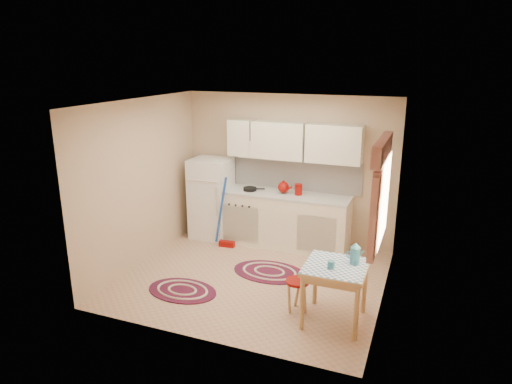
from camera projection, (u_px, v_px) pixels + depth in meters
room_shell at (270, 168)px, 6.29m from camera, size 3.64×3.60×2.52m
fridge at (211, 198)px, 7.94m from camera, size 0.65×0.60×1.40m
broom at (226, 213)px, 7.50m from camera, size 0.29×0.14×1.20m
base_cabinets at (281, 221)px, 7.62m from camera, size 2.25×0.60×0.88m
countertop at (281, 194)px, 7.49m from camera, size 2.27×0.62×0.04m
frying_pan at (250, 189)px, 7.62m from camera, size 0.28×0.28×0.05m
red_kettle at (283, 187)px, 7.44m from camera, size 0.23×0.21×0.20m
red_canister at (298, 190)px, 7.36m from camera, size 0.12×0.12×0.16m
table at (334, 294)px, 5.42m from camera, size 0.72×0.72×0.72m
stool at (297, 296)px, 5.68m from camera, size 0.35×0.35×0.42m
coffee_pot at (355, 253)px, 5.32m from camera, size 0.15×0.13×0.29m
mug at (331, 265)px, 5.23m from camera, size 0.09×0.09×0.10m
rug_center at (269, 272)px, 6.75m from camera, size 1.11×0.75×0.02m
rug_left at (182, 291)px, 6.21m from camera, size 1.02×0.70×0.02m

